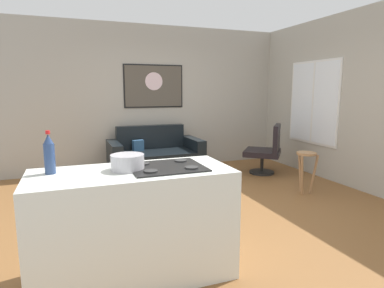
# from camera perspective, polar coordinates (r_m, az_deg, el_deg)

# --- Properties ---
(ground) EXTENTS (6.40, 6.40, 0.04)m
(ground) POSITION_cam_1_polar(r_m,az_deg,el_deg) (4.56, 1.43, -10.89)
(ground) COLOR brown
(back_wall) EXTENTS (6.40, 0.05, 2.80)m
(back_wall) POSITION_cam_1_polar(r_m,az_deg,el_deg) (6.59, -6.47, 7.96)
(back_wall) COLOR #A9A498
(back_wall) RESTS_ON ground
(right_wall) EXTENTS (0.05, 6.40, 2.80)m
(right_wall) POSITION_cam_1_polar(r_m,az_deg,el_deg) (6.00, 24.45, 7.04)
(right_wall) COLOR #AEA89B
(right_wall) RESTS_ON ground
(couch) EXTENTS (1.69, 0.92, 0.89)m
(couch) POSITION_cam_1_polar(r_m,az_deg,el_deg) (6.13, -6.46, -2.52)
(couch) COLOR black
(couch) RESTS_ON ground
(coffee_table) EXTENTS (0.97, 0.54, 0.38)m
(coffee_table) POSITION_cam_1_polar(r_m,az_deg,el_deg) (5.03, -3.42, -4.51)
(coffee_table) COLOR silver
(coffee_table) RESTS_ON ground
(armchair) EXTENTS (0.91, 0.91, 0.93)m
(armchair) POSITION_cam_1_polar(r_m,az_deg,el_deg) (6.26, 12.93, -1.05)
(armchair) COLOR black
(armchair) RESTS_ON ground
(bar_stool) EXTENTS (0.34, 0.33, 0.64)m
(bar_stool) POSITION_cam_1_polar(r_m,az_deg,el_deg) (5.21, 19.26, -3.11)
(bar_stool) COLOR #A1744A
(bar_stool) RESTS_ON ground
(kitchen_counter) EXTENTS (1.61, 0.70, 0.95)m
(kitchen_counter) POSITION_cam_1_polar(r_m,az_deg,el_deg) (2.83, -10.09, -13.62)
(kitchen_counter) COLOR silver
(kitchen_counter) RESTS_ON ground
(soda_bottle) EXTENTS (0.08, 0.08, 0.34)m
(soda_bottle) POSITION_cam_1_polar(r_m,az_deg,el_deg) (2.74, -23.63, -1.67)
(soda_bottle) COLOR navy
(soda_bottle) RESTS_ON kitchen_counter
(mixing_bowl) EXTENTS (0.27, 0.27, 0.13)m
(mixing_bowl) POSITION_cam_1_polar(r_m,az_deg,el_deg) (2.70, -11.19, -3.18)
(mixing_bowl) COLOR silver
(mixing_bowl) RESTS_ON kitchen_counter
(wall_painting) EXTENTS (1.18, 0.03, 0.83)m
(wall_painting) POSITION_cam_1_polar(r_m,az_deg,el_deg) (6.54, -6.68, 10.00)
(wall_painting) COLOR black
(window) EXTENTS (0.03, 1.26, 1.51)m
(window) POSITION_cam_1_polar(r_m,az_deg,el_deg) (6.42, 20.38, 6.77)
(window) COLOR silver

